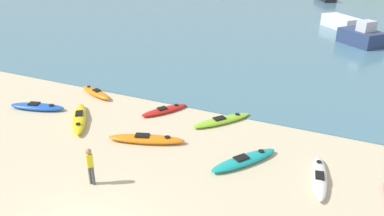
% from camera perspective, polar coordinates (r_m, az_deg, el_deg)
% --- Properties ---
extents(bay_water, '(160.00, 70.00, 0.06)m').
position_cam_1_polar(bay_water, '(52.76, 17.43, 14.72)').
color(bay_water, teal).
rests_on(bay_water, ground_plane).
extents(kayak_on_sand_0, '(3.55, 1.78, 0.37)m').
position_cam_1_polar(kayak_on_sand_0, '(17.07, -6.99, -4.71)').
color(kayak_on_sand_0, orange).
rests_on(kayak_on_sand_0, ground_plane).
extents(kayak_on_sand_1, '(3.16, 1.52, 0.36)m').
position_cam_1_polar(kayak_on_sand_1, '(21.69, -22.52, 0.19)').
color(kayak_on_sand_1, blue).
rests_on(kayak_on_sand_1, ground_plane).
extents(kayak_on_sand_2, '(2.65, 3.20, 0.41)m').
position_cam_1_polar(kayak_on_sand_2, '(19.56, -16.78, -1.52)').
color(kayak_on_sand_2, yellow).
rests_on(kayak_on_sand_2, ground_plane).
extents(kayak_on_sand_3, '(1.04, 3.04, 0.37)m').
position_cam_1_polar(kayak_on_sand_3, '(15.29, 18.79, -9.92)').
color(kayak_on_sand_3, white).
rests_on(kayak_on_sand_3, ground_plane).
extents(kayak_on_sand_5, '(1.99, 2.54, 0.30)m').
position_cam_1_polar(kayak_on_sand_5, '(19.76, -4.23, -0.32)').
color(kayak_on_sand_5, red).
rests_on(kayak_on_sand_5, ground_plane).
extents(kayak_on_sand_6, '(2.42, 3.05, 0.35)m').
position_cam_1_polar(kayak_on_sand_6, '(15.64, 7.95, -7.86)').
color(kayak_on_sand_6, teal).
rests_on(kayak_on_sand_6, ground_plane).
extents(kayak_on_sand_7, '(2.55, 2.97, 0.31)m').
position_cam_1_polar(kayak_on_sand_7, '(18.71, 4.60, -1.86)').
color(kayak_on_sand_7, '#8CCC2D').
rests_on(kayak_on_sand_7, ground_plane).
extents(kayak_on_sand_8, '(2.69, 1.48, 0.40)m').
position_cam_1_polar(kayak_on_sand_8, '(22.45, -14.45, 2.28)').
color(kayak_on_sand_8, orange).
rests_on(kayak_on_sand_8, ground_plane).
extents(person_near_foreground, '(0.31, 0.28, 1.54)m').
position_cam_1_polar(person_near_foreground, '(14.42, -15.27, -8.27)').
color(person_near_foreground, '#4C4C4C').
rests_on(person_near_foreground, ground_plane).
extents(moored_boat_0, '(3.95, 4.04, 1.15)m').
position_cam_1_polar(moored_boat_0, '(40.36, 21.72, 12.06)').
color(moored_boat_0, white).
rests_on(moored_boat_0, bay_water).
extents(moored_boat_1, '(3.93, 3.80, 2.05)m').
position_cam_1_polar(moored_boat_1, '(34.73, 24.42, 9.93)').
color(moored_boat_1, navy).
rests_on(moored_boat_1, bay_water).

